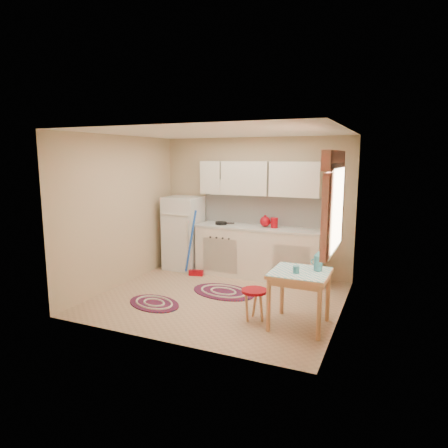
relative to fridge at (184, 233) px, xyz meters
The scene contains 14 objects.
room_shell 2.00m from the fridge, 34.43° to the right, with size 3.64×3.60×2.52m.
fridge is the anchor object (origin of this frame).
broom 0.57m from the fridge, 38.19° to the right, with size 0.28×0.12×1.20m, color blue, non-canonical shape.
base_cabinets 1.53m from the fridge, ahead, with size 2.25×0.60×0.88m, color silver.
countertop 1.52m from the fridge, ahead, with size 2.27×0.62×0.04m, color beige.
frying_pan 0.83m from the fridge, ahead, with size 0.21×0.21×0.05m, color black.
red_kettle 1.66m from the fridge, ahead, with size 0.21×0.19×0.21m, color #93050F, non-canonical shape.
red_canister 1.82m from the fridge, ahead, with size 0.12×0.12×0.16m, color #93050F.
table 3.23m from the fridge, 33.45° to the right, with size 0.72×0.72×0.72m, color tan.
stool 2.81m from the fridge, 40.99° to the right, with size 0.35×0.35×0.42m, color #93050F.
coffee_pot 3.32m from the fridge, 29.81° to the right, with size 0.14×0.12×0.27m, color #2B6F84, non-canonical shape.
mug 3.24m from the fridge, 35.19° to the right, with size 0.08×0.08×0.10m, color #2B6F84.
rug_center 1.75m from the fridge, 37.75° to the right, with size 1.08×0.72×0.02m, color maroon, non-canonical shape.
rug_left 2.06m from the fridge, 73.89° to the right, with size 0.89×0.59×0.02m, color maroon, non-canonical shape.
Camera 1 is at (2.43, -5.35, 2.16)m, focal length 32.00 mm.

